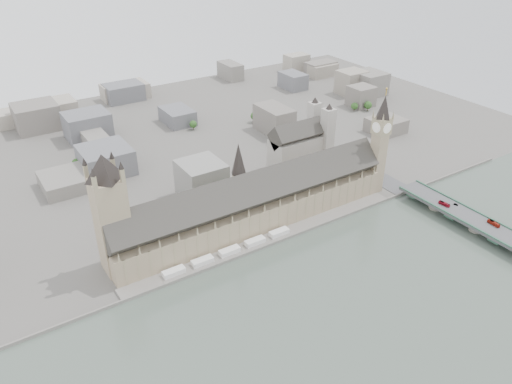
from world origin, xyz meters
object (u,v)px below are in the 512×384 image
elizabeth_tower (380,137)px  car_silver (456,204)px  westminster_abbey (301,144)px  palace_of_westminster (253,204)px  red_bus_north (444,204)px  car_approach (383,167)px  westminster_bridge (469,222)px  victoria_tower (110,209)px  red_bus_south (494,223)px

elizabeth_tower → car_silver: (30.08, -74.82, -47.19)m
westminster_abbey → palace_of_westminster: bearing=-145.8°
red_bus_north → car_approach: size_ratio=2.40×
westminster_bridge → westminster_abbey: 190.56m
red_bus_north → victoria_tower: bearing=156.4°
westminster_abbey → elizabeth_tower: bearing=-72.7°
car_approach → red_bus_south: bearing=-84.1°
car_silver → red_bus_south: bearing=-109.5°
car_silver → palace_of_westminster: bearing=133.9°
palace_of_westminster → victoria_tower: (-122.00, 6.30, 32.50)m
victoria_tower → red_bus_north: (280.61, -87.08, -43.40)m
westminster_bridge → red_bus_north: 27.46m
palace_of_westminster → red_bus_south: size_ratio=22.63×
red_bus_north → car_silver: red_bus_north is taller
car_approach → elizabeth_tower: bearing=-144.7°
victoria_tower → westminster_bridge: bearing=-21.8°
victoria_tower → westminster_abbey: victoria_tower is taller
westminster_abbey → car_silver: size_ratio=17.28×
red_bus_north → red_bus_south: (9.07, -45.06, 0.08)m
victoria_tower → red_bus_north: bearing=-17.2°
westminster_abbey → car_approach: bearing=-51.3°
palace_of_westminster → red_bus_south: bearing=-36.9°
palace_of_westminster → westminster_abbey: size_ratio=3.90×
palace_of_westminster → elizabeth_tower: size_ratio=2.47×
westminster_bridge → westminster_abbey: size_ratio=4.78×
red_bus_south → palace_of_westminster: bearing=148.2°
palace_of_westminster → westminster_abbey: 134.09m
red_bus_north → red_bus_south: red_bus_south is taller
palace_of_westminster → red_bus_north: bearing=-27.0°
red_bus_south → westminster_abbey: bearing=110.9°
palace_of_westminster → elizabeth_tower: bearing=-4.8°
westminster_abbey → red_bus_north: bearing=-73.0°
elizabeth_tower → car_approach: size_ratio=23.18×
palace_of_westminster → westminster_abbey: (110.92, 75.30, 2.38)m
elizabeth_tower → car_silver: size_ratio=27.32×
westminster_abbey → westminster_bridge: bearing=-74.4°
palace_of_westminster → elizabeth_tower: elizabeth_tower is taller
elizabeth_tower → car_approach: bearing=29.6°
westminster_bridge → westminster_abbey: bearing=105.6°
westminster_bridge → red_bus_south: bearing=-73.1°
victoria_tower → car_approach: bearing=-0.3°
car_silver → car_approach: car_approach is taller
victoria_tower → car_silver: 307.78m
victoria_tower → westminster_abbey: size_ratio=1.47×
westminster_abbey → red_bus_south: westminster_abbey is taller
westminster_bridge → car_silver: size_ratio=82.60×
westminster_bridge → car_approach: size_ratio=70.07×
red_bus_south → elizabeth_tower: bearing=109.7°
victoria_tower → car_silver: (290.08, -92.82, -44.31)m
car_silver → car_approach: 91.45m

